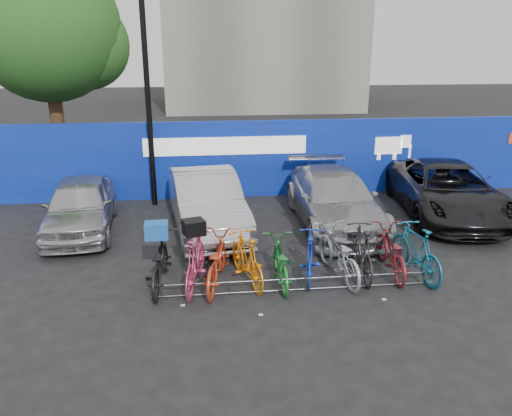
{
  "coord_description": "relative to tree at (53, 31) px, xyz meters",
  "views": [
    {
      "loc": [
        -1.77,
        -9.23,
        4.61
      ],
      "look_at": [
        -0.5,
        2.0,
        0.9
      ],
      "focal_mm": 35.0,
      "sensor_mm": 36.0,
      "label": 1
    }
  ],
  "objects": [
    {
      "name": "ground",
      "position": [
        6.77,
        -10.06,
        -5.07
      ],
      "size": [
        100.0,
        100.0,
        0.0
      ],
      "primitive_type": "plane",
      "color": "black",
      "rests_on": "ground"
    },
    {
      "name": "hoarding",
      "position": [
        6.78,
        -4.06,
        -3.86
      ],
      "size": [
        22.0,
        0.18,
        2.4
      ],
      "color": "navy",
      "rests_on": "ground"
    },
    {
      "name": "tree",
      "position": [
        0.0,
        0.0,
        0.0
      ],
      "size": [
        5.4,
        5.2,
        7.8
      ],
      "color": "#382314",
      "rests_on": "ground"
    },
    {
      "name": "lamppost",
      "position": [
        3.57,
        -4.66,
        -1.8
      ],
      "size": [
        0.25,
        0.5,
        6.11
      ],
      "color": "black",
      "rests_on": "ground"
    },
    {
      "name": "bike_rack",
      "position": [
        6.77,
        -10.66,
        -4.91
      ],
      "size": [
        5.6,
        0.03,
        0.3
      ],
      "color": "#595B60",
      "rests_on": "ground"
    },
    {
      "name": "car_0",
      "position": [
        1.89,
        -6.71,
        -4.38
      ],
      "size": [
        1.97,
        4.18,
        1.38
      ],
      "primitive_type": "imported",
      "rotation": [
        0.0,
        0.0,
        0.09
      ],
      "color": "#A5A5AA",
      "rests_on": "ground"
    },
    {
      "name": "car_1",
      "position": [
        5.11,
        -7.02,
        -4.31
      ],
      "size": [
        2.18,
        4.78,
        1.52
      ],
      "primitive_type": "imported",
      "rotation": [
        0.0,
        0.0,
        0.13
      ],
      "color": "#A6A5AA",
      "rests_on": "ground"
    },
    {
      "name": "car_2",
      "position": [
        8.48,
        -6.97,
        -4.35
      ],
      "size": [
        2.05,
        4.95,
        1.43
      ],
      "primitive_type": "imported",
      "rotation": [
        0.0,
        0.0,
        -0.01
      ],
      "color": "#9B9B9F",
      "rests_on": "ground"
    },
    {
      "name": "car_3",
      "position": [
        11.82,
        -6.55,
        -4.33
      ],
      "size": [
        3.21,
        5.59,
        1.47
      ],
      "primitive_type": "imported",
      "rotation": [
        0.0,
        0.0,
        -0.15
      ],
      "color": "black",
      "rests_on": "ground"
    },
    {
      "name": "bike_0",
      "position": [
        4.1,
        -10.11,
        -4.55
      ],
      "size": [
        0.79,
        2.0,
        1.04
      ],
      "primitive_type": "imported",
      "rotation": [
        0.0,
        0.0,
        3.09
      ],
      "color": "black",
      "rests_on": "ground"
    },
    {
      "name": "bike_1",
      "position": [
        4.82,
        -10.22,
        -4.51
      ],
      "size": [
        0.86,
        1.94,
        1.12
      ],
      "primitive_type": "imported",
      "rotation": [
        0.0,
        0.0,
        2.96
      ],
      "color": "#C13864",
      "rests_on": "ground"
    },
    {
      "name": "bike_2",
      "position": [
        5.23,
        -10.18,
        -4.55
      ],
      "size": [
        1.07,
        2.09,
        1.05
      ],
      "primitive_type": "imported",
      "rotation": [
        0.0,
        0.0,
        2.94
      ],
      "color": "#C03B1D",
      "rests_on": "ground"
    },
    {
      "name": "bike_3",
      "position": [
        5.85,
        -10.15,
        -4.54
      ],
      "size": [
        0.93,
        1.81,
        1.05
      ],
      "primitive_type": "imported",
      "rotation": [
        0.0,
        0.0,
        3.4
      ],
      "color": "orange",
      "rests_on": "ground"
    },
    {
      "name": "bike_4",
      "position": [
        6.52,
        -10.24,
        -4.61
      ],
      "size": [
        0.64,
        1.77,
        0.93
      ],
      "primitive_type": "imported",
      "rotation": [
        0.0,
        0.0,
        3.13
      ],
      "color": "#1D7B2B",
      "rests_on": "ground"
    },
    {
      "name": "bike_5",
      "position": [
        7.15,
        -10.09,
        -4.57
      ],
      "size": [
        0.83,
        1.74,
        1.01
      ],
      "primitive_type": "imported",
      "rotation": [
        0.0,
        0.0,
        2.92
      ],
      "color": "#1733B8",
      "rests_on": "ground"
    },
    {
      "name": "bike_6",
      "position": [
        7.74,
        -10.11,
        -4.54
      ],
      "size": [
        0.99,
        2.08,
        1.05
      ],
      "primitive_type": "imported",
      "rotation": [
        0.0,
        0.0,
        3.29
      ],
      "color": "#93949A",
      "rests_on": "ground"
    },
    {
      "name": "bike_7",
      "position": [
        8.25,
        -10.1,
        -4.52
      ],
      "size": [
        0.69,
        1.87,
        1.1
      ],
      "primitive_type": "imported",
      "rotation": [
        0.0,
        0.0,
        3.04
      ],
      "color": "#232325",
      "rests_on": "ground"
    },
    {
      "name": "bike_8",
      "position": [
        8.89,
        -10.04,
        -4.57
      ],
      "size": [
        0.81,
        1.94,
        1.0
      ],
      "primitive_type": "imported",
      "rotation": [
        0.0,
        0.0,
        3.06
      ],
      "color": "maroon",
      "rests_on": "ground"
    },
    {
      "name": "bike_9",
      "position": [
        9.35,
        -10.24,
        -4.5
      ],
      "size": [
        0.81,
        1.94,
        1.13
      ],
      "primitive_type": "imported",
      "rotation": [
        0.0,
        0.0,
        3.29
      ],
      "color": "#135E7E",
      "rests_on": "ground"
    },
    {
      "name": "cargo_crate",
      "position": [
        4.1,
        -10.11,
        -3.87
      ],
      "size": [
        0.46,
        0.35,
        0.32
      ],
      "primitive_type": "cube",
      "rotation": [
        0.0,
        0.0,
        0.03
      ],
      "color": "#1951AA",
      "rests_on": "bike_0"
    },
    {
      "name": "cargo_topcase",
      "position": [
        4.82,
        -10.22,
        -3.8
      ],
      "size": [
        0.49,
        0.46,
        0.29
      ],
      "primitive_type": "cube",
      "rotation": [
        0.0,
        0.0,
        0.31
      ],
      "color": "black",
      "rests_on": "bike_1"
    }
  ]
}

